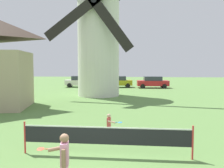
{
  "coord_description": "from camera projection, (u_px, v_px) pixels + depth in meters",
  "views": [
    {
      "loc": [
        1.37,
        -5.25,
        3.0
      ],
      "look_at": [
        0.36,
        4.5,
        2.26
      ],
      "focal_mm": 38.7,
      "sensor_mm": 36.0,
      "label": 1
    }
  ],
  "objects": [
    {
      "name": "tennis_net",
      "position": [
        106.0,
        136.0,
        7.96
      ],
      "size": [
        5.65,
        0.06,
        1.1
      ],
      "color": "red",
      "rests_on": "ground_plane"
    },
    {
      "name": "windmill",
      "position": [
        98.0,
        35.0,
        23.92
      ],
      "size": [
        9.26,
        4.82,
        13.43
      ],
      "color": "silver",
      "rests_on": "ground_plane"
    },
    {
      "name": "player_far",
      "position": [
        110.0,
        125.0,
        9.83
      ],
      "size": [
        0.65,
        0.5,
        1.05
      ],
      "color": "slate",
      "rests_on": "ground_plane"
    },
    {
      "name": "parked_car_red",
      "position": [
        153.0,
        82.0,
        32.74
      ],
      "size": [
        4.33,
        2.16,
        1.56
      ],
      "color": "red",
      "rests_on": "ground_plane"
    },
    {
      "name": "parked_car_mustard",
      "position": [
        118.0,
        82.0,
        33.68
      ],
      "size": [
        4.17,
        2.35,
        1.56
      ],
      "color": "#999919",
      "rests_on": "ground_plane"
    },
    {
      "name": "player_near",
      "position": [
        64.0,
        160.0,
        5.63
      ],
      "size": [
        0.83,
        0.47,
        1.43
      ],
      "color": "#333338",
      "rests_on": "ground_plane"
    },
    {
      "name": "parked_car_cream",
      "position": [
        80.0,
        81.0,
        34.17
      ],
      "size": [
        4.39,
        2.33,
        1.56
      ],
      "color": "silver",
      "rests_on": "ground_plane"
    }
  ]
}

